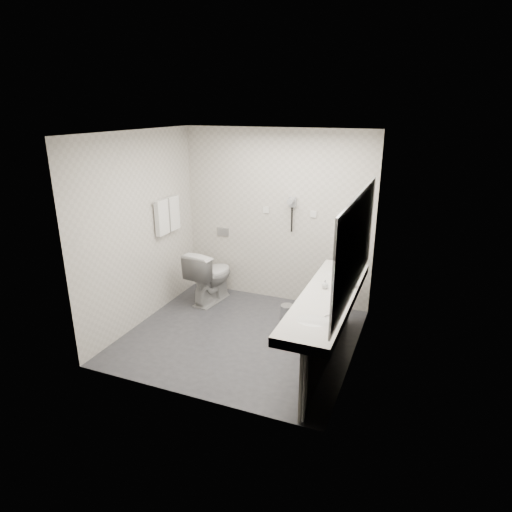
% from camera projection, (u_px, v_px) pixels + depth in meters
% --- Properties ---
extents(floor, '(2.80, 2.80, 0.00)m').
position_uv_depth(floor, '(241.00, 336.00, 5.54)').
color(floor, '#2D2D33').
rests_on(floor, ground).
extents(ceiling, '(2.80, 2.80, 0.00)m').
position_uv_depth(ceiling, '(238.00, 132.00, 4.72)').
color(ceiling, silver).
rests_on(ceiling, wall_back).
extents(wall_back, '(2.80, 0.00, 2.80)m').
position_uv_depth(wall_back, '(276.00, 217.00, 6.27)').
color(wall_back, beige).
rests_on(wall_back, floor).
extents(wall_front, '(2.80, 0.00, 2.80)m').
position_uv_depth(wall_front, '(182.00, 281.00, 3.99)').
color(wall_front, beige).
rests_on(wall_front, floor).
extents(wall_left, '(0.00, 2.60, 2.60)m').
position_uv_depth(wall_left, '(140.00, 230.00, 5.62)').
color(wall_left, beige).
rests_on(wall_left, floor).
extents(wall_right, '(0.00, 2.60, 2.60)m').
position_uv_depth(wall_right, '(360.00, 257.00, 4.63)').
color(wall_right, beige).
rests_on(wall_right, floor).
extents(vanity_counter, '(0.55, 2.20, 0.10)m').
position_uv_depth(vanity_counter, '(328.00, 299.00, 4.70)').
color(vanity_counter, silver).
rests_on(vanity_counter, floor).
extents(vanity_panel, '(0.03, 2.15, 0.75)m').
position_uv_depth(vanity_panel, '(328.00, 334.00, 4.83)').
color(vanity_panel, gray).
rests_on(vanity_panel, floor).
extents(vanity_post_near, '(0.06, 0.06, 0.75)m').
position_uv_depth(vanity_post_near, '(305.00, 388.00, 3.91)').
color(vanity_post_near, silver).
rests_on(vanity_post_near, floor).
extents(vanity_post_far, '(0.06, 0.06, 0.75)m').
position_uv_depth(vanity_post_far, '(348.00, 298.00, 5.73)').
color(vanity_post_far, silver).
rests_on(vanity_post_far, floor).
extents(mirror, '(0.02, 2.20, 1.05)m').
position_uv_depth(mirror, '(356.00, 244.00, 4.40)').
color(mirror, '#B2BCC6').
rests_on(mirror, wall_right).
extents(basin_near, '(0.40, 0.31, 0.05)m').
position_uv_depth(basin_near, '(312.00, 322.00, 4.12)').
color(basin_near, silver).
rests_on(basin_near, vanity_counter).
extents(basin_far, '(0.40, 0.31, 0.05)m').
position_uv_depth(basin_far, '(340.00, 275.00, 5.26)').
color(basin_far, silver).
rests_on(basin_far, vanity_counter).
extents(faucet_near, '(0.04, 0.04, 0.15)m').
position_uv_depth(faucet_near, '(333.00, 317.00, 4.02)').
color(faucet_near, silver).
rests_on(faucet_near, vanity_counter).
extents(faucet_far, '(0.04, 0.04, 0.15)m').
position_uv_depth(faucet_far, '(357.00, 270.00, 5.16)').
color(faucet_far, silver).
rests_on(faucet_far, vanity_counter).
extents(soap_bottle_a, '(0.06, 0.06, 0.09)m').
position_uv_depth(soap_bottle_a, '(337.00, 288.00, 4.73)').
color(soap_bottle_a, beige).
rests_on(soap_bottle_a, vanity_counter).
extents(soap_bottle_b, '(0.11, 0.11, 0.10)m').
position_uv_depth(soap_bottle_b, '(325.00, 284.00, 4.83)').
color(soap_bottle_b, beige).
rests_on(soap_bottle_b, vanity_counter).
extents(soap_bottle_c, '(0.06, 0.06, 0.12)m').
position_uv_depth(soap_bottle_c, '(341.00, 295.00, 4.51)').
color(soap_bottle_c, beige).
rests_on(soap_bottle_c, vanity_counter).
extents(glass_left, '(0.07, 0.07, 0.11)m').
position_uv_depth(glass_left, '(355.00, 282.00, 4.87)').
color(glass_left, silver).
rests_on(glass_left, vanity_counter).
extents(toilet, '(0.56, 0.85, 0.81)m').
position_uv_depth(toilet, '(210.00, 276.00, 6.42)').
color(toilet, silver).
rests_on(toilet, floor).
extents(flush_plate, '(0.18, 0.02, 0.12)m').
position_uv_depth(flush_plate, '(223.00, 232.00, 6.65)').
color(flush_plate, '#B2B5BA').
rests_on(flush_plate, wall_back).
extents(pedal_bin, '(0.18, 0.18, 0.24)m').
position_uv_depth(pedal_bin, '(287.00, 315.00, 5.84)').
color(pedal_bin, '#B2B5BA').
rests_on(pedal_bin, floor).
extents(bin_lid, '(0.17, 0.17, 0.02)m').
position_uv_depth(bin_lid, '(287.00, 306.00, 5.80)').
color(bin_lid, '#B2B5BA').
rests_on(bin_lid, pedal_bin).
extents(towel_rail, '(0.02, 0.62, 0.02)m').
position_uv_depth(towel_rail, '(166.00, 200.00, 5.99)').
color(towel_rail, silver).
rests_on(towel_rail, wall_left).
extents(towel_near, '(0.07, 0.24, 0.48)m').
position_uv_depth(towel_near, '(162.00, 218.00, 5.93)').
color(towel_near, silver).
rests_on(towel_near, towel_rail).
extents(towel_far, '(0.07, 0.24, 0.48)m').
position_uv_depth(towel_far, '(173.00, 213.00, 6.18)').
color(towel_far, silver).
rests_on(towel_far, towel_rail).
extents(dryer_cradle, '(0.10, 0.04, 0.14)m').
position_uv_depth(dryer_cradle, '(293.00, 202.00, 6.07)').
color(dryer_cradle, gray).
rests_on(dryer_cradle, wall_back).
extents(dryer_barrel, '(0.08, 0.14, 0.08)m').
position_uv_depth(dryer_barrel, '(291.00, 201.00, 6.00)').
color(dryer_barrel, gray).
rests_on(dryer_barrel, dryer_cradle).
extents(dryer_cord, '(0.02, 0.02, 0.35)m').
position_uv_depth(dryer_cord, '(292.00, 220.00, 6.14)').
color(dryer_cord, black).
rests_on(dryer_cord, dryer_cradle).
extents(switch_plate_a, '(0.09, 0.02, 0.09)m').
position_uv_depth(switch_plate_a, '(266.00, 210.00, 6.28)').
color(switch_plate_a, silver).
rests_on(switch_plate_a, wall_back).
extents(switch_plate_b, '(0.09, 0.02, 0.09)m').
position_uv_depth(switch_plate_b, '(313.00, 214.00, 6.03)').
color(switch_plate_b, silver).
rests_on(switch_plate_b, wall_back).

